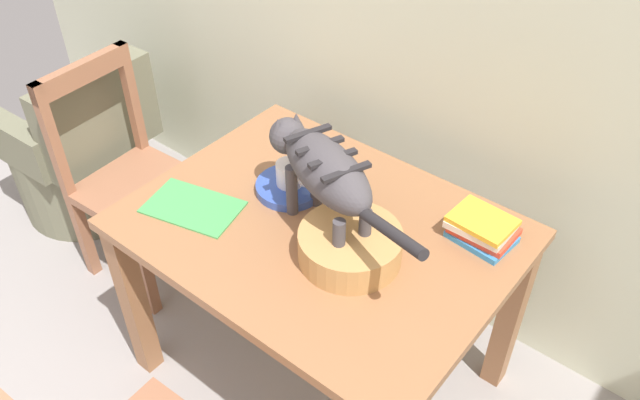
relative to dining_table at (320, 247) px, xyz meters
The scene contains 9 objects.
dining_table is the anchor object (origin of this frame).
cat 0.32m from the dining_table, 24.57° to the right, with size 0.69×0.31×0.31m.
saucer_bowl 0.22m from the dining_table, 159.26° to the left, with size 0.22×0.22×0.03m, color #3451AF.
coffee_mug 0.25m from the dining_table, 158.89° to the left, with size 0.12×0.08×0.08m.
magazine 0.42m from the dining_table, 152.59° to the right, with size 0.29×0.18×0.01m, color #47A153.
book_stack 0.50m from the dining_table, 32.25° to the left, with size 0.20×0.16×0.08m.
wicker_basket 0.21m from the dining_table, 19.02° to the right, with size 0.30×0.30×0.09m.
wooden_chair_near 0.97m from the dining_table, behind, with size 0.44×0.44×0.93m.
wicker_armchair 1.51m from the dining_table, behind, with size 0.61×0.62×0.78m.
Camera 1 is at (0.86, 0.36, 2.05)m, focal length 36.19 mm.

